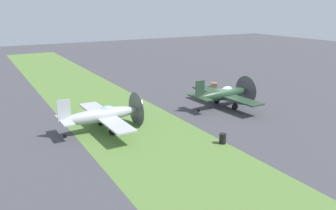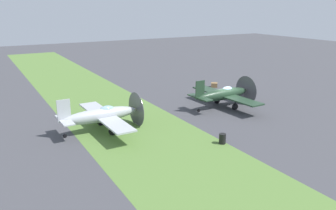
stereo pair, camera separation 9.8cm
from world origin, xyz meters
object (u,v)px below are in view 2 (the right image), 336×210
ground_crew_chief (242,87)px  airplane_wingman (102,115)px  fuel_drum (222,139)px  supply_crate (214,85)px  airplane_lead (224,94)px

ground_crew_chief → airplane_wingman: bearing=141.3°
fuel_drum → supply_crate: bearing=145.0°
airplane_lead → supply_crate: size_ratio=11.64×
airplane_wingman → ground_crew_chief: bearing=100.7°
ground_crew_chief → supply_crate: bearing=51.4°
airplane_lead → airplane_wingman: airplane_lead is taller
airplane_lead → fuel_drum: size_ratio=11.64×
airplane_lead → airplane_wingman: 14.99m
airplane_lead → supply_crate: bearing=145.9°
airplane_lead → supply_crate: 10.29m
fuel_drum → supply_crate: 21.45m
supply_crate → ground_crew_chief: bearing=12.0°
airplane_wingman → ground_crew_chief: 21.75m
airplane_wingman → fuel_drum: 11.44m
airplane_lead → supply_crate: airplane_lead is taller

